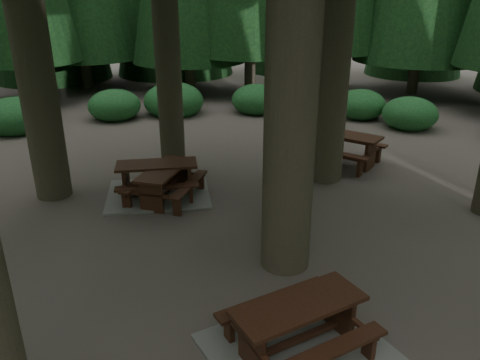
{
  "coord_description": "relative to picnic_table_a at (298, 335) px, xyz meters",
  "views": [
    {
      "loc": [
        -0.4,
        -6.88,
        4.51
      ],
      "look_at": [
        0.08,
        1.46,
        1.1
      ],
      "focal_mm": 35.0,
      "sensor_mm": 36.0,
      "label": 1
    }
  ],
  "objects": [
    {
      "name": "ground",
      "position": [
        -0.65,
        1.97,
        -0.26
      ],
      "size": [
        80.0,
        80.0,
        0.0
      ],
      "primitive_type": "plane",
      "color": "#554D45",
      "rests_on": "ground"
    },
    {
      "name": "picnic_table_a",
      "position": [
        0.0,
        0.0,
        0.0
      ],
      "size": [
        2.87,
        2.69,
        0.77
      ],
      "rotation": [
        0.0,
        0.0,
        0.46
      ],
      "color": "gray",
      "rests_on": "ground"
    },
    {
      "name": "picnic_table_b",
      "position": [
        -2.19,
        5.04,
        0.25
      ],
      "size": [
        1.93,
        2.14,
        0.76
      ],
      "rotation": [
        0.0,
        0.0,
        1.23
      ],
      "color": "#34150F",
      "rests_on": "ground"
    },
    {
      "name": "picnic_table_c",
      "position": [
        -2.39,
        5.3,
        0.01
      ],
      "size": [
        2.53,
        2.16,
        0.8
      ],
      "rotation": [
        0.0,
        0.0,
        0.1
      ],
      "color": "gray",
      "rests_on": "ground"
    },
    {
      "name": "picnic_table_d",
      "position": [
        2.5,
        7.21,
        0.31
      ],
      "size": [
        2.55,
        2.49,
        0.86
      ],
      "rotation": [
        0.0,
        0.0,
        -0.69
      ],
      "color": "#34150F",
      "rests_on": "ground"
    },
    {
      "name": "shrub_ring",
      "position": [
        0.05,
        2.72,
        0.14
      ],
      "size": [
        23.86,
        24.64,
        1.49
      ],
      "color": "#1B5027",
      "rests_on": "ground"
    }
  ]
}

